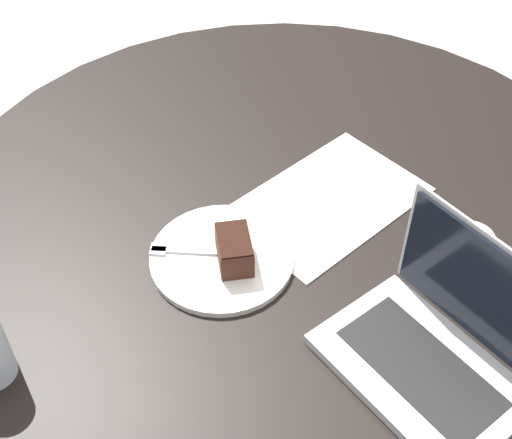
% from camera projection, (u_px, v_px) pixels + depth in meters
% --- Properties ---
extents(ground_plane, '(12.00, 12.00, 0.00)m').
position_uv_depth(ground_plane, '(280.00, 419.00, 1.88)').
color(ground_plane, '#B7AD9E').
extents(dining_table, '(1.37, 1.37, 0.77)m').
position_uv_depth(dining_table, '(287.00, 259.00, 1.42)').
color(dining_table, black).
rests_on(dining_table, ground_plane).
extents(paper_document, '(0.36, 0.24, 0.00)m').
position_uv_depth(paper_document, '(328.00, 201.00, 1.35)').
color(paper_document, white).
rests_on(paper_document, dining_table).
extents(plate, '(0.25, 0.25, 0.01)m').
position_uv_depth(plate, '(221.00, 257.00, 1.24)').
color(plate, silver).
rests_on(plate, dining_table).
extents(cake_slice, '(0.10, 0.10, 0.06)m').
position_uv_depth(cake_slice, '(234.00, 250.00, 1.21)').
color(cake_slice, '#472619').
rests_on(cake_slice, plate).
extents(fork, '(0.13, 0.14, 0.00)m').
position_uv_depth(fork, '(189.00, 251.00, 1.24)').
color(fork, silver).
rests_on(fork, plate).
extents(coffee_glass, '(0.07, 0.07, 0.11)m').
position_uv_depth(coffee_glass, '(465.00, 260.00, 1.17)').
color(coffee_glass, '#C6AD89').
rests_on(coffee_glass, dining_table).
extents(laptop, '(0.24, 0.33, 0.22)m').
position_uv_depth(laptop, '(437.00, 348.00, 1.07)').
color(laptop, silver).
rests_on(laptop, dining_table).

